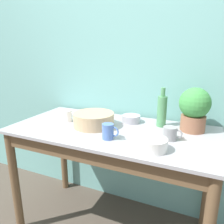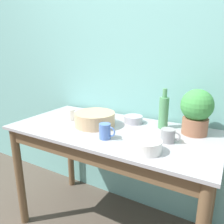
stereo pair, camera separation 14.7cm
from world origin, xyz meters
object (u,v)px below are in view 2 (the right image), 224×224
potted_plant (196,110)px  mug_white (71,114)px  bowl_wash_large (95,119)px  mug_blue (105,131)px  bowl_small_steel (133,119)px  mug_grey (168,136)px  bowl_small_enamel_white (146,146)px  bottle_tall (164,112)px

potted_plant → mug_white: potted_plant is taller
bowl_wash_large → mug_blue: bowl_wash_large is taller
bowl_small_steel → mug_white: bearing=-158.8°
mug_blue → mug_grey: size_ratio=0.94×
mug_grey → bowl_small_enamel_white: mug_grey is taller
potted_plant → mug_grey: (-0.11, -0.22, -0.12)m
bowl_small_enamel_white → bowl_wash_large: bearing=155.8°
bowl_small_enamel_white → mug_grey: bearing=71.0°
mug_white → bowl_small_enamel_white: size_ratio=0.66×
bowl_small_enamel_white → mug_white: bearing=162.0°
bottle_tall → bowl_small_steel: bottle_tall is taller
potted_plant → bowl_small_enamel_white: (-0.17, -0.40, -0.12)m
potted_plant → bowl_small_steel: bearing=179.5°
bottle_tall → bowl_small_steel: (-0.22, -0.00, -0.09)m
bowl_wash_large → bowl_small_enamel_white: size_ratio=1.80×
mug_white → bottle_tall: bearing=14.7°
bottle_tall → mug_blue: bottle_tall is taller
mug_white → mug_grey: mug_white is taller
mug_blue → bowl_small_steel: (0.02, 0.36, -0.02)m
mug_white → potted_plant: bearing=10.9°
potted_plant → mug_white: size_ratio=2.75×
bowl_wash_large → mug_grey: 0.54m
potted_plant → bottle_tall: 0.21m
bottle_tall → bowl_small_enamel_white: 0.42m
bowl_wash_large → mug_blue: size_ratio=2.69×
bottle_tall → bowl_small_steel: 0.24m
bowl_wash_large → mug_grey: bowl_wash_large is taller
potted_plant → mug_white: bearing=-169.1°
potted_plant → bowl_small_steel: size_ratio=2.13×
bottle_tall → mug_grey: 0.26m
mug_blue → bowl_wash_large: bearing=138.6°
mug_grey → bowl_small_steel: 0.39m
mug_grey → potted_plant: bearing=63.0°
mug_grey → bowl_small_enamel_white: (-0.06, -0.18, -0.01)m
bowl_small_enamel_white → bottle_tall: bearing=95.2°
potted_plant → mug_grey: size_ratio=2.56×
bowl_wash_large → bowl_small_enamel_white: (0.48, -0.21, -0.02)m
mug_white → mug_grey: (0.77, -0.05, -0.00)m
bowl_wash_large → bottle_tall: size_ratio=1.04×
mug_white → bowl_small_steel: 0.48m
bowl_wash_large → bowl_small_enamel_white: 0.52m
bowl_small_steel → bottle_tall: bearing=0.6°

